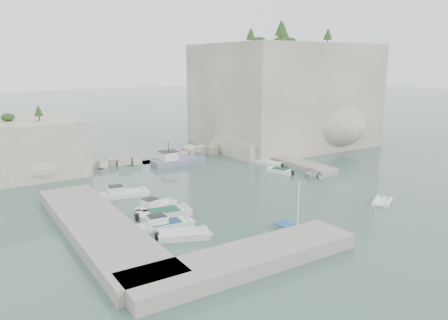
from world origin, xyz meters
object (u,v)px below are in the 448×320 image
rowboat (297,234)px  tender_east_d (258,160)px  motorboat_a (124,197)px  motorboat_b (156,210)px  inflatable_dinghy (382,204)px  tender_east_b (280,173)px  motorboat_c (164,216)px  tender_east_a (312,177)px  motorboat_d (165,228)px  tender_east_c (269,165)px  motorboat_e (183,238)px  work_boat (179,164)px

rowboat → tender_east_d: 28.30m
motorboat_a → motorboat_b: size_ratio=1.21×
inflatable_dinghy → tender_east_b: size_ratio=0.82×
motorboat_b → tender_east_b: motorboat_b is taller
motorboat_c → tender_east_a: size_ratio=1.91×
rowboat → tender_east_b: (12.03, 16.78, 0.00)m
tender_east_a → tender_east_d: size_ratio=0.57×
motorboat_c → tender_east_d: bearing=38.8°
rowboat → motorboat_d: bearing=42.1°
motorboat_a → rowboat: (8.73, -17.93, 0.00)m
inflatable_dinghy → tender_east_c: size_ratio=0.65×
tender_east_b → tender_east_d: size_ratio=0.78×
motorboat_b → motorboat_e: motorboat_b is taller
tender_east_c → tender_east_d: size_ratio=0.98×
rowboat → inflatable_dinghy: 12.83m
motorboat_c → tender_east_b: (19.62, 6.69, 0.00)m
tender_east_c → motorboat_c: bearing=105.3°
tender_east_a → motorboat_e: bearing=89.1°
motorboat_d → rowboat: 11.38m
motorboat_e → work_boat: size_ratio=0.55×
tender_east_c → tender_east_d: (0.74, 3.48, 0.00)m
motorboat_b → tender_east_b: bearing=-5.5°
motorboat_e → tender_east_a: (22.44, 8.38, 0.00)m
tender_east_b → tender_east_d: 7.98m
motorboat_d → motorboat_e: 2.75m
motorboat_e → work_boat: 26.53m
work_boat → rowboat: bearing=-97.3°
motorboat_a → motorboat_e: size_ratio=1.25×
motorboat_a → tender_east_b: 20.78m
inflatable_dinghy → work_boat: bearing=80.9°
tender_east_d → motorboat_b: bearing=106.3°
inflatable_dinghy → tender_east_b: tender_east_b is taller
motorboat_d → tender_east_c: size_ratio=1.10×
tender_east_c → rowboat: bearing=135.3°
rowboat → motorboat_c: bearing=28.1°
rowboat → tender_east_d: size_ratio=0.92×
inflatable_dinghy → motorboat_a: bearing=113.6°
work_boat → motorboat_c: bearing=-121.5°
motorboat_b → motorboat_c: (-0.04, -1.98, 0.00)m
rowboat → tender_east_c: rowboat is taller
motorboat_c → work_boat: bearing=65.1°
inflatable_dinghy → tender_east_d: tender_east_d is taller
tender_east_b → tender_east_d: bearing=-35.1°
motorboat_c → tender_east_d: 26.16m
motorboat_c → motorboat_e: 5.72m
motorboat_a → motorboat_e: motorboat_a is taller
motorboat_a → tender_east_b: motorboat_a is taller
motorboat_e → rowboat: rowboat is taller
motorboat_b → motorboat_c: 1.98m
tender_east_c → tender_east_d: tender_east_d is taller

